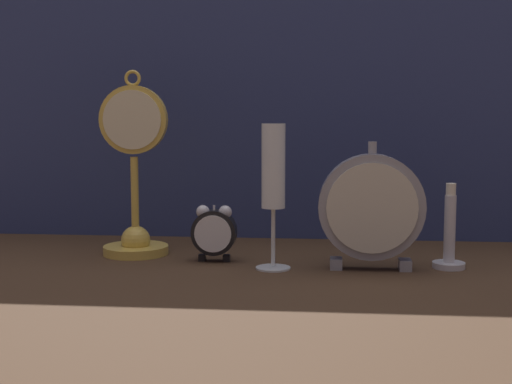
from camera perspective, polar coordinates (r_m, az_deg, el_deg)
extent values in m
plane|color=#422D1E|center=(1.16, -0.38, -6.46)|extent=(4.00, 4.00, 0.00)
cube|color=navy|center=(1.46, 0.93, 8.70)|extent=(1.52, 0.01, 0.64)
cylinder|color=gold|center=(1.33, -9.59, -4.59)|extent=(0.12, 0.12, 0.02)
sphere|color=gold|center=(1.32, -9.60, -3.82)|extent=(0.05, 0.05, 0.05)
cylinder|color=gold|center=(1.31, -9.66, -0.75)|extent=(0.01, 0.01, 0.16)
cylinder|color=gold|center=(1.30, -9.78, 5.72)|extent=(0.12, 0.02, 0.12)
cylinder|color=beige|center=(1.29, -9.90, 5.71)|extent=(0.11, 0.00, 0.11)
torus|color=gold|center=(1.31, -9.84, 8.95)|extent=(0.03, 0.01, 0.03)
cube|color=black|center=(1.25, -4.33, -5.25)|extent=(0.01, 0.01, 0.01)
cube|color=black|center=(1.25, -2.37, -5.30)|extent=(0.01, 0.01, 0.01)
cylinder|color=black|center=(1.24, -3.36, -3.24)|extent=(0.08, 0.03, 0.08)
cylinder|color=silver|center=(1.23, -3.48, -3.37)|extent=(0.06, 0.00, 0.06)
sphere|color=silver|center=(1.24, -4.27, -1.58)|extent=(0.02, 0.02, 0.02)
sphere|color=silver|center=(1.23, -2.48, -1.61)|extent=(0.02, 0.02, 0.02)
cylinder|color=silver|center=(1.24, -3.38, -1.38)|extent=(0.00, 0.00, 0.01)
cube|color=gray|center=(1.20, 6.42, -5.70)|extent=(0.02, 0.03, 0.02)
cube|color=gray|center=(1.20, 11.83, -5.72)|extent=(0.02, 0.03, 0.02)
cylinder|color=gray|center=(1.18, 9.21, -1.17)|extent=(0.17, 0.04, 0.17)
cylinder|color=beige|center=(1.16, 9.28, -1.30)|extent=(0.15, 0.00, 0.15)
cylinder|color=gray|center=(1.17, 9.30, 3.52)|extent=(0.01, 0.01, 0.02)
cylinder|color=silver|center=(1.19, 1.38, -6.02)|extent=(0.06, 0.06, 0.01)
cylinder|color=silver|center=(1.18, 1.38, -3.60)|extent=(0.01, 0.01, 0.10)
cylinder|color=white|center=(1.17, 1.40, 2.09)|extent=(0.04, 0.04, 0.14)
cylinder|color=#E5D17F|center=(1.17, 1.40, 0.91)|extent=(0.03, 0.03, 0.09)
cylinder|color=silver|center=(1.24, 15.15, -5.67)|extent=(0.05, 0.05, 0.01)
cylinder|color=silver|center=(1.23, 15.24, -2.86)|extent=(0.02, 0.02, 0.11)
cylinder|color=silver|center=(1.22, 15.33, 0.21)|extent=(0.02, 0.02, 0.02)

